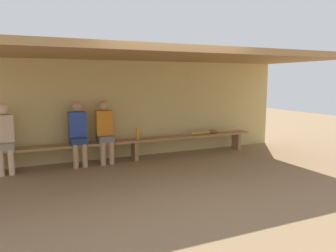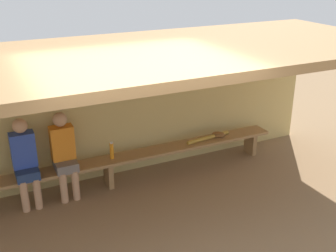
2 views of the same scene
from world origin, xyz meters
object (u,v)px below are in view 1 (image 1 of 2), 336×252
object	(u,v)px
player_in_blue	(105,129)
water_bottle_orange	(138,133)
bench	(135,143)
player_with_sunglasses	(4,136)
player_in_red	(78,131)
baseball_glove_worn	(213,131)
baseball_bat	(206,133)

from	to	relation	value
player_in_blue	water_bottle_orange	distance (m)	0.75
bench	player_with_sunglasses	xyz separation A→B (m)	(-2.58, 0.00, 0.34)
bench	water_bottle_orange	xyz separation A→B (m)	(0.08, 0.02, 0.21)
bench	player_with_sunglasses	world-z (taller)	player_with_sunglasses
player_in_red	baseball_glove_worn	xyz separation A→B (m)	(3.27, 0.01, -0.22)
player_in_red	bench	bearing A→B (deg)	-0.14
player_with_sunglasses	player_in_blue	distance (m)	1.91
player_in_red	player_in_blue	xyz separation A→B (m)	(0.56, 0.00, 0.00)
player_with_sunglasses	baseball_bat	size ratio (longest dim) A/B	1.53
player_in_blue	water_bottle_orange	xyz separation A→B (m)	(0.74, 0.01, -0.13)
player_with_sunglasses	baseball_bat	world-z (taller)	player_with_sunglasses
baseball_glove_worn	baseball_bat	distance (m)	0.22
player_in_blue	baseball_bat	size ratio (longest dim) A/B	1.53
player_with_sunglasses	player_in_blue	xyz separation A→B (m)	(1.91, 0.00, 0.00)
player_in_blue	baseball_bat	xyz separation A→B (m)	(2.49, -0.00, -0.24)
player_in_blue	baseball_bat	bearing A→B (deg)	-0.07
player_in_red	water_bottle_orange	size ratio (longest dim) A/B	4.70
bench	player_with_sunglasses	bearing A→B (deg)	179.93
player_in_red	baseball_glove_worn	distance (m)	3.28
baseball_bat	player_in_blue	bearing A→B (deg)	172.97
bench	player_with_sunglasses	distance (m)	2.60
bench	baseball_glove_worn	bearing A→B (deg)	0.34
bench	baseball_glove_worn	xyz separation A→B (m)	(2.05, 0.01, 0.12)
bench	baseball_glove_worn	size ratio (longest dim) A/B	25.00
bench	player_in_red	size ratio (longest dim) A/B	4.49
player_in_blue	baseball_glove_worn	size ratio (longest dim) A/B	5.56
player_with_sunglasses	water_bottle_orange	distance (m)	2.66
player_with_sunglasses	water_bottle_orange	bearing A→B (deg)	0.30
bench	water_bottle_orange	distance (m)	0.22
baseball_bat	water_bottle_orange	bearing A→B (deg)	172.49
player_in_red	baseball_bat	world-z (taller)	player_in_red
player_with_sunglasses	baseball_glove_worn	bearing A→B (deg)	0.11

